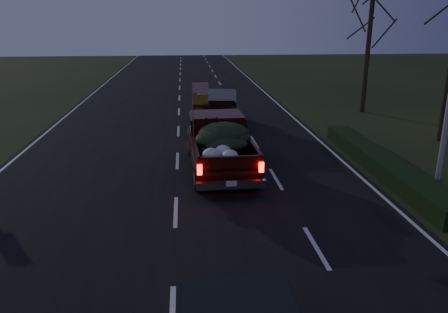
{
  "coord_description": "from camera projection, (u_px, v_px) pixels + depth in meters",
  "views": [
    {
      "loc": [
        0.35,
        -12.16,
        5.57
      ],
      "look_at": [
        1.59,
        1.33,
        1.3
      ],
      "focal_mm": 35.0,
      "sensor_mm": 36.0,
      "label": 1
    }
  ],
  "objects": [
    {
      "name": "road_asphalt",
      "position": [
        176.0,
        212.0,
        13.19
      ],
      "size": [
        14.0,
        120.0,
        0.02
      ],
      "primitive_type": "cube",
      "color": "black",
      "rests_on": "ground"
    },
    {
      "name": "hedge_row",
      "position": [
        382.0,
        164.0,
        16.64
      ],
      "size": [
        1.0,
        10.0,
        0.6
      ],
      "primitive_type": "cube",
      "color": "black",
      "rests_on": "ground"
    },
    {
      "name": "lead_suv",
      "position": [
        216.0,
        107.0,
        23.13
      ],
      "size": [
        2.72,
        5.35,
        1.48
      ],
      "rotation": [
        0.0,
        0.0,
        -0.11
      ],
      "color": "black",
      "rests_on": "ground"
    },
    {
      "name": "pickup_truck",
      "position": [
        220.0,
        141.0,
        16.65
      ],
      "size": [
        2.4,
        5.8,
        3.0
      ],
      "rotation": [
        0.0,
        0.0,
        0.04
      ],
      "color": "#330D06",
      "rests_on": "ground"
    },
    {
      "name": "ground",
      "position": [
        176.0,
        212.0,
        13.2
      ],
      "size": [
        120.0,
        120.0,
        0.0
      ],
      "primitive_type": "plane",
      "color": "black",
      "rests_on": "ground"
    },
    {
      "name": "bare_tree_far",
      "position": [
        370.0,
        25.0,
        25.92
      ],
      "size": [
        3.6,
        3.6,
        7.0
      ],
      "color": "black",
      "rests_on": "ground"
    }
  ]
}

